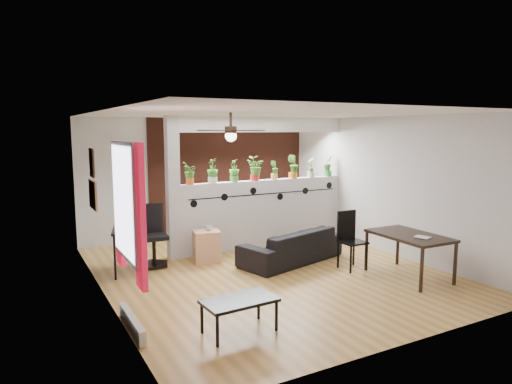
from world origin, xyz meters
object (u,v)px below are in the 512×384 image
at_px(cup, 209,228).
at_px(potted_plant_2, 234,170).
at_px(computer_desk, 130,231).
at_px(potted_plant_7, 328,165).
at_px(potted_plant_6, 311,166).
at_px(potted_plant_4, 274,169).
at_px(coffee_table, 239,303).
at_px(office_chair, 153,240).
at_px(ceiling_fan, 231,132).
at_px(dining_table, 409,239).
at_px(cube_shelf, 207,246).
at_px(sofa, 291,246).
at_px(potted_plant_3, 255,168).
at_px(potted_plant_0, 190,173).
at_px(potted_plant_5, 293,166).
at_px(folding_chair, 349,235).
at_px(potted_plant_1, 213,170).

bearing_deg(cup, potted_plant_2, 32.39).
bearing_deg(potted_plant_2, computer_desk, -170.82).
bearing_deg(potted_plant_7, potted_plant_6, -180.00).
relative_size(potted_plant_4, coffee_table, 0.43).
bearing_deg(computer_desk, office_chair, 9.01).
bearing_deg(potted_plant_7, potted_plant_4, 180.00).
relative_size(ceiling_fan, dining_table, 0.91).
distance_m(cube_shelf, office_chair, 0.96).
bearing_deg(sofa, potted_plant_7, -159.78).
height_order(office_chair, coffee_table, office_chair).
distance_m(potted_plant_3, computer_desk, 2.74).
height_order(potted_plant_3, dining_table, potted_plant_3).
distance_m(potted_plant_0, potted_plant_5, 2.26).
distance_m(potted_plant_0, sofa, 2.28).
relative_size(potted_plant_6, potted_plant_7, 0.95).
xyz_separation_m(sofa, computer_desk, (-2.64, 0.87, 0.40)).
relative_size(potted_plant_2, office_chair, 0.42).
relative_size(potted_plant_3, computer_desk, 0.42).
bearing_deg(potted_plant_4, potted_plant_5, 0.00).
height_order(cup, office_chair, office_chair).
distance_m(potted_plant_3, folding_chair, 2.37).
relative_size(potted_plant_3, coffee_table, 0.55).
distance_m(potted_plant_3, cube_shelf, 1.87).
height_order(potted_plant_3, potted_plant_4, potted_plant_3).
height_order(ceiling_fan, potted_plant_1, ceiling_fan).
bearing_deg(potted_plant_1, sofa, -50.71).
relative_size(potted_plant_0, folding_chair, 0.42).
xyz_separation_m(potted_plant_2, potted_plant_3, (0.45, 0.00, 0.02)).
relative_size(potted_plant_1, potted_plant_7, 1.06).
relative_size(potted_plant_2, computer_desk, 0.39).
relative_size(potted_plant_3, sofa, 0.25).
bearing_deg(folding_chair, potted_plant_4, 98.36).
bearing_deg(ceiling_fan, dining_table, -21.57).
relative_size(potted_plant_4, folding_chair, 0.39).
xyz_separation_m(potted_plant_1, office_chair, (-1.25, -0.28, -1.14)).
xyz_separation_m(sofa, folding_chair, (0.66, -0.79, 0.30)).
distance_m(potted_plant_3, sofa, 1.80).
xyz_separation_m(potted_plant_2, cup, (-0.73, -0.46, -0.97)).
relative_size(potted_plant_7, cube_shelf, 0.80).
bearing_deg(cup, cube_shelf, 180.00).
bearing_deg(potted_plant_7, ceiling_fan, -150.49).
bearing_deg(coffee_table, potted_plant_0, 78.77).
distance_m(computer_desk, dining_table, 4.56).
bearing_deg(potted_plant_0, potted_plant_4, 0.00).
bearing_deg(potted_plant_3, potted_plant_6, -0.00).
height_order(computer_desk, dining_table, computer_desk).
distance_m(potted_plant_0, folding_chair, 3.07).
bearing_deg(potted_plant_1, potted_plant_6, -0.00).
relative_size(cube_shelf, office_chair, 0.53).
height_order(potted_plant_4, sofa, potted_plant_4).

